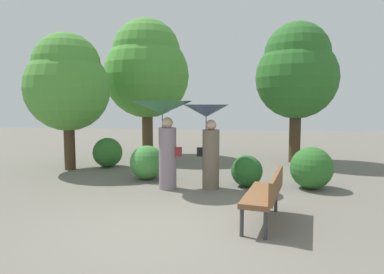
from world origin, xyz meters
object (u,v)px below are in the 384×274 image
Objects in this scene: person_right at (208,130)px; person_left at (164,122)px; park_bench at (266,192)px; tree_near_right at (297,71)px; tree_mid_left at (147,68)px; tree_near_left at (67,82)px.

person_left is at bearing 107.15° from person_right.
park_bench is (2.13, -1.99, -0.99)m from person_left.
tree_mid_left is (-5.10, 0.49, 0.20)m from tree_near_right.
tree_near_right is (6.64, 2.30, 0.43)m from tree_near_left.
tree_mid_left is (-2.66, 4.40, 1.84)m from person_right.
tree_mid_left reaches higher than park_bench.
tree_near_left reaches higher than person_left.
tree_near_left is at bearing 68.45° from person_left.
tree_near_right reaches higher than park_bench.
park_bench is 8.04m from tree_mid_left.
tree_mid_left is at bearing 27.54° from person_left.
tree_near_right reaches higher than tree_near_left.
tree_near_right is at bearing -32.70° from person_left.
tree_near_right is 5.13m from tree_mid_left.
person_right is 1.21× the size of park_bench.
person_left reaches higher than person_right.
person_right is at bearing -58.88° from tree_mid_left.
tree_near_left is 0.80× the size of tree_mid_left.
person_left is 1.00m from person_right.
park_bench is (1.16, -2.16, -0.81)m from person_right.
person_right is (0.97, 0.17, -0.18)m from person_left.
person_left is 0.51× the size of tree_near_left.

